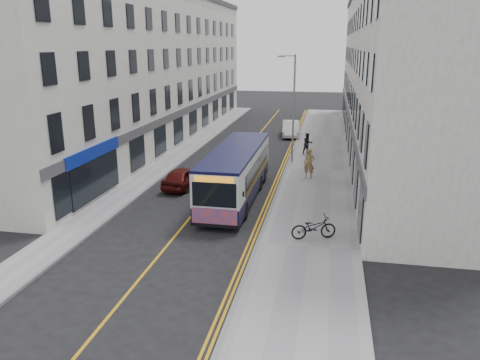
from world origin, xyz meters
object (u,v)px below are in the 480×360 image
at_px(pedestrian_far, 308,144).
at_px(car_white, 291,129).
at_px(streetlamp, 293,105).
at_px(pedestrian_near, 309,163).
at_px(city_bus, 236,172).
at_px(bicycle, 314,227).
at_px(car_maroon, 183,177).

relative_size(pedestrian_far, car_white, 0.38).
relative_size(streetlamp, pedestrian_near, 4.03).
distance_m(pedestrian_near, pedestrian_far, 7.09).
bearing_deg(car_white, city_bus, -99.25).
bearing_deg(pedestrian_near, city_bus, -124.43).
relative_size(streetlamp, pedestrian_far, 4.65).
bearing_deg(bicycle, car_white, -12.12).
xyz_separation_m(city_bus, pedestrian_far, (3.48, 12.01, -0.67)).
distance_m(streetlamp, pedestrian_near, 5.51).
bearing_deg(pedestrian_near, car_white, 103.67).
bearing_deg(car_maroon, car_white, -100.30).
xyz_separation_m(city_bus, car_white, (1.44, 20.02, -0.91)).
distance_m(bicycle, car_maroon, 10.91).
relative_size(pedestrian_near, car_white, 0.44).
bearing_deg(car_white, car_maroon, -111.00).
bearing_deg(city_bus, car_maroon, 155.50).
height_order(pedestrian_near, car_maroon, pedestrian_near).
bearing_deg(car_maroon, bicycle, 146.09).
xyz_separation_m(streetlamp, pedestrian_near, (1.54, -4.16, -3.27)).
relative_size(streetlamp, city_bus, 0.77).
bearing_deg(bicycle, car_maroon, 31.13).
distance_m(streetlamp, car_white, 11.55).
bearing_deg(car_maroon, city_bus, 161.05).
height_order(streetlamp, car_maroon, streetlamp).
xyz_separation_m(car_white, car_maroon, (-5.20, -18.30, -0.08)).
height_order(streetlamp, pedestrian_near, streetlamp).
height_order(bicycle, car_maroon, car_maroon).
distance_m(car_white, car_maroon, 19.03).
relative_size(bicycle, car_maroon, 0.54).
relative_size(city_bus, pedestrian_near, 5.24).
bearing_deg(bicycle, city_bus, 22.35).
height_order(city_bus, car_white, city_bus).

